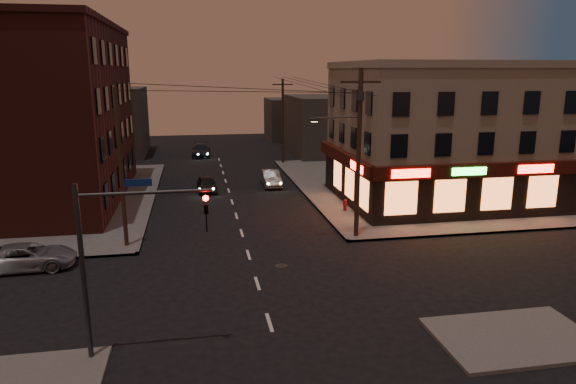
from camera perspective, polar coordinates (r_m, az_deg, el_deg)
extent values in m
plane|color=black|center=(25.12, -3.43, -10.11)|extent=(120.00, 120.00, 0.00)
cube|color=#514F4C|center=(47.76, 15.55, 0.87)|extent=(24.00, 28.00, 0.15)
cube|color=gray|center=(41.19, 16.78, 6.03)|extent=(15.00, 12.00, 10.00)
cube|color=gray|center=(40.91, 17.28, 13.34)|extent=(15.20, 12.20, 0.50)
cube|color=black|center=(36.63, 20.61, -0.36)|extent=(15.12, 0.25, 3.40)
cube|color=black|center=(38.94, 6.63, 1.19)|extent=(0.25, 12.12, 3.40)
cube|color=#3A1009|center=(36.03, 21.09, 2.31)|extent=(15.60, 0.50, 0.90)
cube|color=#3A1009|center=(38.52, 6.27, 3.79)|extent=(0.50, 12.60, 0.90)
cube|color=#FF140C|center=(33.34, 13.51, 2.01)|extent=(2.60, 0.06, 0.55)
cube|color=#FF140C|center=(37.75, 25.85, 2.33)|extent=(2.60, 0.06, 0.55)
cube|color=#26FF3F|center=(35.14, 19.50, 2.18)|extent=(2.40, 0.06, 0.50)
cube|color=#FF140C|center=(34.87, 7.62, 2.75)|extent=(0.06, 2.60, 0.55)
cube|color=orange|center=(36.18, 19.93, -0.31)|extent=(12.40, 0.08, 2.20)
cube|color=orange|center=(37.95, 6.85, 1.02)|extent=(0.08, 8.40, 2.20)
cube|color=#4D1D18|center=(43.65, -26.30, 7.59)|extent=(12.00, 20.00, 13.00)
cube|color=#3F3D3A|center=(63.47, 4.96, 7.42)|extent=(10.00, 12.00, 7.00)
cube|color=#3F3D3A|center=(65.97, -19.50, 7.38)|extent=(9.00, 10.00, 8.00)
cube|color=#3F3D3A|center=(76.64, 0.71, 8.11)|extent=(8.00, 8.00, 6.00)
cylinder|color=#382619|center=(30.60, 7.84, 4.12)|extent=(0.28, 0.28, 10.00)
cube|color=#382619|center=(30.22, 8.09, 12.01)|extent=(2.40, 0.12, 0.12)
cylinder|color=#333538|center=(30.25, 8.04, 10.49)|extent=(0.44, 0.44, 0.50)
cylinder|color=#333538|center=(29.95, 5.58, 8.23)|extent=(2.60, 0.10, 0.10)
cube|color=#333538|center=(29.61, 2.95, 8.02)|extent=(0.60, 0.25, 0.18)
cube|color=#FFD88C|center=(29.62, 2.94, 7.83)|extent=(0.35, 0.15, 0.04)
cylinder|color=#382619|center=(55.96, -0.58, 7.87)|extent=(0.26, 0.26, 9.00)
cylinder|color=#382619|center=(30.15, -18.06, 2.48)|extent=(0.24, 0.24, 9.00)
cylinder|color=#333538|center=(18.98, -21.78, -8.61)|extent=(0.18, 0.18, 6.40)
cylinder|color=#333538|center=(17.82, -15.61, -0.08)|extent=(4.40, 0.12, 0.12)
imported|color=black|center=(17.86, -9.12, -1.37)|extent=(0.16, 0.20, 1.00)
sphere|color=#FF0C05|center=(17.69, -9.14, -0.69)|extent=(0.20, 0.20, 0.20)
cube|color=navy|center=(17.77, -16.33, 0.99)|extent=(0.90, 0.05, 0.25)
imported|color=gray|center=(29.77, -27.02, -6.43)|extent=(4.90, 2.47, 1.33)
imported|color=black|center=(43.88, -9.01, 0.90)|extent=(1.74, 3.95, 1.32)
imported|color=slate|center=(45.53, -1.93, 1.56)|extent=(1.50, 4.26, 1.40)
imported|color=black|center=(62.31, -9.63, 4.61)|extent=(2.35, 5.18, 1.47)
cylinder|color=maroon|center=(37.19, 6.36, -1.55)|extent=(0.31, 0.31, 0.67)
sphere|color=maroon|center=(37.10, 6.37, -1.00)|extent=(0.27, 0.27, 0.27)
cylinder|color=maroon|center=(37.16, 6.36, -1.35)|extent=(0.38, 0.25, 0.13)
cylinder|color=maroon|center=(37.16, 6.36, -1.35)|extent=(0.25, 0.38, 0.13)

